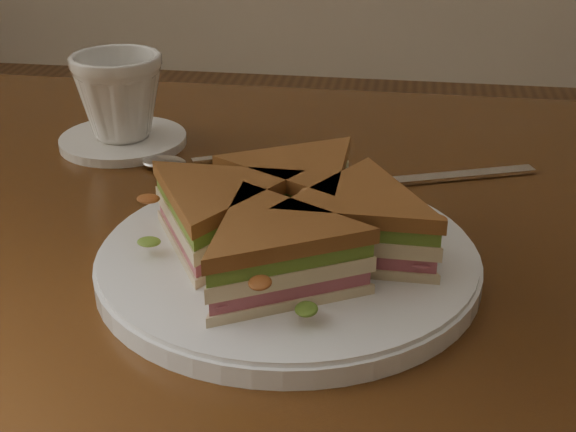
{
  "coord_description": "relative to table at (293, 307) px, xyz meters",
  "views": [
    {
      "loc": [
        0.1,
        -0.66,
        1.08
      ],
      "look_at": [
        0.01,
        -0.1,
        0.8
      ],
      "focal_mm": 50.0,
      "sensor_mm": 36.0,
      "label": 1
    }
  ],
  "objects": [
    {
      "name": "knife",
      "position": [
        0.13,
        0.1,
        0.1
      ],
      "size": [
        0.21,
        0.09,
        0.0
      ],
      "rotation": [
        0.0,
        0.0,
        0.37
      ],
      "color": "silver",
      "rests_on": "table"
    },
    {
      "name": "saucer",
      "position": [
        -0.22,
        0.16,
        0.1
      ],
      "size": [
        0.14,
        0.14,
        0.01
      ],
      "primitive_type": "cylinder",
      "color": "white",
      "rests_on": "table"
    },
    {
      "name": "coffee_cup",
      "position": [
        -0.22,
        0.16,
        0.16
      ],
      "size": [
        0.13,
        0.13,
        0.09
      ],
      "primitive_type": "imported",
      "rotation": [
        0.0,
        0.0,
        0.37
      ],
      "color": "white",
      "rests_on": "saucer"
    },
    {
      "name": "spoon",
      "position": [
        -0.13,
        0.11,
        0.1
      ],
      "size": [
        0.17,
        0.09,
        0.01
      ],
      "rotation": [
        0.0,
        0.0,
        0.47
      ],
      "color": "silver",
      "rests_on": "table"
    },
    {
      "name": "table",
      "position": [
        0.0,
        0.0,
        0.0
      ],
      "size": [
        1.2,
        0.8,
        0.75
      ],
      "color": "#351C0C",
      "rests_on": "ground"
    },
    {
      "name": "sandwich_wedges",
      "position": [
        0.01,
        -0.1,
        0.14
      ],
      "size": [
        0.26,
        0.26,
        0.06
      ],
      "color": "beige",
      "rests_on": "plate"
    },
    {
      "name": "crisps_mound",
      "position": [
        0.01,
        -0.1,
        0.14
      ],
      "size": [
        0.09,
        0.09,
        0.05
      ],
      "primitive_type": null,
      "color": "#C84C19",
      "rests_on": "plate"
    },
    {
      "name": "plate",
      "position": [
        0.01,
        -0.1,
        0.11
      ],
      "size": [
        0.31,
        0.31,
        0.02
      ],
      "primitive_type": "cylinder",
      "color": "white",
      "rests_on": "table"
    }
  ]
}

